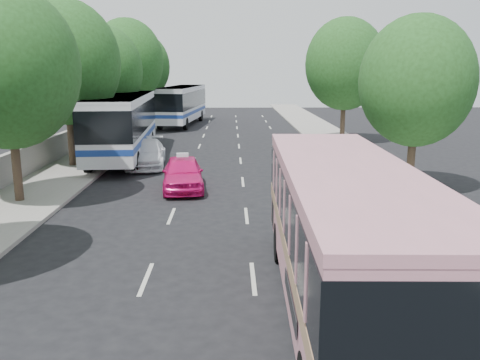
{
  "coord_description": "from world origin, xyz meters",
  "views": [
    {
      "loc": [
        0.41,
        -14.86,
        5.55
      ],
      "look_at": [
        0.74,
        3.15,
        1.6
      ],
      "focal_mm": 38.0,
      "sensor_mm": 36.0,
      "label": 1
    }
  ],
  "objects_px": {
    "white_pickup": "(146,153)",
    "pink_bus": "(346,223)",
    "tour_coach_front": "(123,121)",
    "tour_coach_rear": "(182,102)",
    "pink_taxi": "(183,173)"
  },
  "relations": [
    {
      "from": "pink_taxi",
      "to": "pink_bus",
      "type": "bearing_deg",
      "value": -74.47
    },
    {
      "from": "tour_coach_front",
      "to": "pink_bus",
      "type": "bearing_deg",
      "value": -69.53
    },
    {
      "from": "pink_bus",
      "to": "white_pickup",
      "type": "distance_m",
      "value": 19.77
    },
    {
      "from": "pink_bus",
      "to": "tour_coach_rear",
      "type": "relative_size",
      "value": 0.85
    },
    {
      "from": "pink_taxi",
      "to": "white_pickup",
      "type": "height_order",
      "value": "pink_taxi"
    },
    {
      "from": "pink_taxi",
      "to": "tour_coach_rear",
      "type": "relative_size",
      "value": 0.35
    },
    {
      "from": "pink_bus",
      "to": "pink_taxi",
      "type": "height_order",
      "value": "pink_bus"
    },
    {
      "from": "pink_bus",
      "to": "white_pickup",
      "type": "bearing_deg",
      "value": 113.81
    },
    {
      "from": "pink_taxi",
      "to": "tour_coach_front",
      "type": "height_order",
      "value": "tour_coach_front"
    },
    {
      "from": "pink_taxi",
      "to": "tour_coach_front",
      "type": "xyz_separation_m",
      "value": [
        -4.46,
        8.39,
        1.61
      ]
    },
    {
      "from": "tour_coach_rear",
      "to": "white_pickup",
      "type": "bearing_deg",
      "value": -83.87
    },
    {
      "from": "white_pickup",
      "to": "tour_coach_front",
      "type": "height_order",
      "value": "tour_coach_front"
    },
    {
      "from": "white_pickup",
      "to": "tour_coach_front",
      "type": "xyz_separation_m",
      "value": [
        -1.8,
        2.56,
        1.63
      ]
    },
    {
      "from": "white_pickup",
      "to": "pink_bus",
      "type": "bearing_deg",
      "value": -73.03
    },
    {
      "from": "pink_bus",
      "to": "tour_coach_front",
      "type": "xyz_separation_m",
      "value": [
        -9.28,
        20.81,
        0.22
      ]
    }
  ]
}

